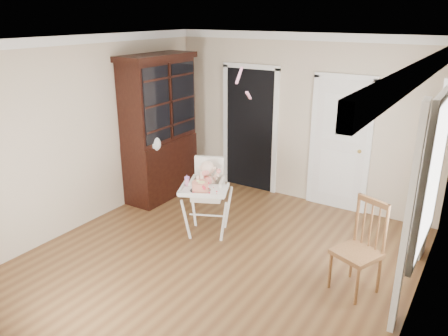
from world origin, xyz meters
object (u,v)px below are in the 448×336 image
Objects in this scene: sippy_cup at (187,181)px; dining_chair at (359,250)px; high_chair at (207,188)px; cake at (200,186)px; china_cabinet at (159,128)px.

dining_chair reaches higher than sippy_cup.
cake is (0.09, -0.29, 0.15)m from high_chair.
dining_chair is (2.17, -0.21, -0.19)m from high_chair.
china_cabinet reaches higher than dining_chair.
sippy_cup is (-0.16, -0.24, 0.15)m from high_chair.
high_chair is 6.94× the size of sippy_cup.
china_cabinet reaches higher than cake.
high_chair is at bearing -163.10° from dining_chair.
sippy_cup is at bearing 169.68° from cake.
cake is 0.26× the size of dining_chair.
cake is at bearing -33.69° from china_cabinet.
china_cabinet is 2.20× the size of dining_chair.
dining_chair is at bearing 2.22° from cake.
dining_chair is at bearing 0.86° from sippy_cup.
cake is 0.26m from sippy_cup.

